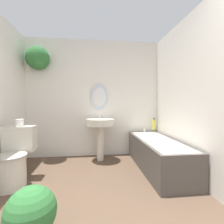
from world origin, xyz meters
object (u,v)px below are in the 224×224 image
at_px(toilet, 14,159).
at_px(toilet_paper_roll, 19,123).
at_px(shampoo_bottle, 154,124).
at_px(bathtub, 158,154).
at_px(potted_plant, 31,216).
at_px(pedestal_sink, 100,128).

relative_size(toilet, toilet_paper_roll, 6.98).
bearing_deg(shampoo_bottle, bathtub, -105.34).
bearing_deg(potted_plant, bathtub, 41.14).
height_order(pedestal_sink, bathtub, pedestal_sink).
bearing_deg(pedestal_sink, bathtub, -30.36).
distance_m(potted_plant, toilet_paper_roll, 1.50).
height_order(toilet, pedestal_sink, pedestal_sink).
bearing_deg(toilet, toilet_paper_roll, 90.00).
bearing_deg(pedestal_sink, toilet_paper_roll, -152.52).
height_order(pedestal_sink, shampoo_bottle, pedestal_sink).
xyz_separation_m(toilet, bathtub, (2.13, 0.26, -0.09)).
bearing_deg(toilet_paper_roll, potted_plant, -64.62).
bearing_deg(potted_plant, toilet, 119.05).
xyz_separation_m(pedestal_sink, potted_plant, (-0.60, -1.88, -0.37)).
bearing_deg(toilet_paper_roll, toilet, -90.00).
relative_size(pedestal_sink, toilet_paper_roll, 8.17).
xyz_separation_m(toilet, shampoo_bottle, (2.30, 0.88, 0.32)).
distance_m(toilet, bathtub, 2.15).
bearing_deg(bathtub, potted_plant, -138.86).
xyz_separation_m(toilet, toilet_paper_roll, (0.00, 0.18, 0.47)).
relative_size(bathtub, potted_plant, 3.34).
height_order(bathtub, potted_plant, bathtub).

